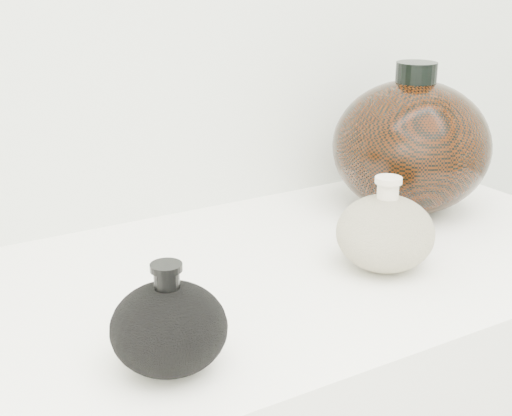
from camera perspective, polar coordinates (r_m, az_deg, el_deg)
black_gourd_vase at (r=0.69m, az=-6.98°, el=-9.45°), size 0.14×0.14×0.11m
cream_gourd_vase at (r=0.91m, az=10.29°, el=-1.93°), size 0.16×0.16×0.12m
right_round_pot at (r=1.12m, az=12.28°, el=4.87°), size 0.30×0.30×0.23m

